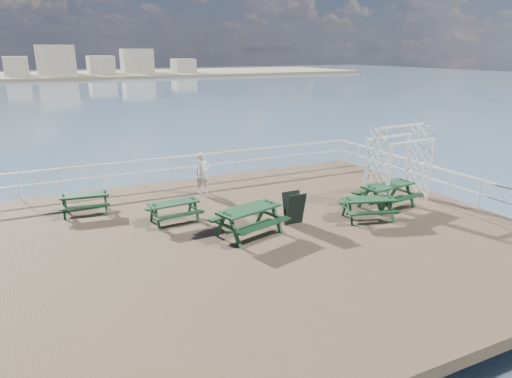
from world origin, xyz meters
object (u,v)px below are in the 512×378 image
Objects in this scene: picnic_table_b at (174,208)px; picnic_table_e at (368,204)px; trellis_arbor at (398,167)px; person at (203,173)px; picnic_table_c at (388,191)px; picnic_table_d at (249,215)px; picnic_table_a at (85,199)px.

picnic_table_e reaches higher than picnic_table_b.
person is at bearing 144.45° from trellis_arbor.
picnic_table_d is at bearing 173.57° from picnic_table_c.
picnic_table_c is at bearing -14.31° from picnic_table_d.
picnic_table_a is 0.74× the size of picnic_table_d.
picnic_table_a is 1.03× the size of picnic_table_b.
trellis_arbor is at bearing 22.27° from picnic_table_c.
person is at bearing 11.77° from picnic_table_a.
picnic_table_c reaches higher than picnic_table_e.
picnic_table_b is 3.20m from person.
picnic_table_a is 0.79× the size of picnic_table_c.
trellis_arbor is 1.73× the size of person.
picnic_table_a is 6.04m from picnic_table_d.
picnic_table_d is (-5.56, -0.17, 0.00)m from picnic_table_c.
picnic_table_e is 6.50m from person.
picnic_table_e is at bearing -61.95° from person.
picnic_table_e is at bearing -22.31° from picnic_table_a.
picnic_table_d is at bearing -37.48° from picnic_table_a.
picnic_table_b is 0.84× the size of picnic_table_e.
picnic_table_d is 4.18m from picnic_table_e.
picnic_table_a is at bearing 174.73° from person.
picnic_table_c is 5.56m from picnic_table_d.
picnic_table_a is at bearing 119.49° from picnic_table_d.
trellis_arbor is (6.47, 0.70, 0.64)m from picnic_table_d.
picnic_table_c is at bearing -153.53° from trellis_arbor.
person reaches higher than picnic_table_d.
picnic_table_a is at bearing 157.93° from trellis_arbor.
trellis_arbor reaches higher than picnic_table_b.
picnic_table_c reaches higher than picnic_table_b.
picnic_table_c is 0.93× the size of picnic_table_d.
picnic_table_e is (-1.42, -0.68, -0.10)m from picnic_table_c.
picnic_table_d reaches higher than picnic_table_e.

